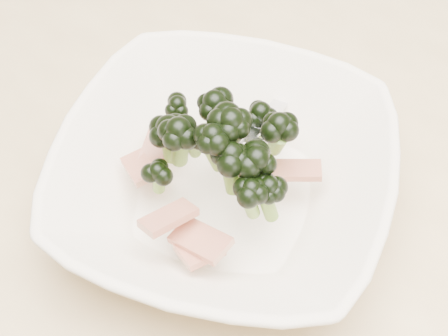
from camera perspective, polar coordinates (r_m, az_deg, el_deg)
The scene contains 2 objects.
dining_table at distance 0.69m, azimuth 5.97°, elevation -8.57°, with size 1.20×0.80×0.75m.
broccoli_dish at distance 0.57m, azimuth -0.02°, elevation -0.48°, with size 0.39×0.39×0.13m.
Camera 1 is at (0.14, -0.29, 1.25)m, focal length 50.00 mm.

